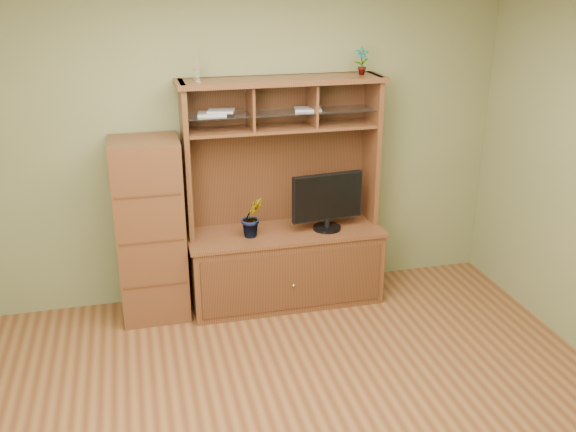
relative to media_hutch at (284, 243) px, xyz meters
name	(u,v)px	position (x,y,z in m)	size (l,w,h in m)	color
room	(306,231)	(-0.30, -1.73, 0.83)	(4.54, 4.04, 2.74)	#583019
media_hutch	(284,243)	(0.00, 0.00, 0.00)	(1.66, 0.61, 1.90)	#412412
monitor	(327,200)	(0.35, -0.08, 0.38)	(0.61, 0.24, 0.49)	black
orchid_plant	(252,217)	(-0.29, -0.08, 0.30)	(0.19, 0.15, 0.34)	#33531C
top_plant	(362,61)	(0.66, 0.08, 1.49)	(0.11, 0.08, 0.22)	#356122
reed_diffuser	(197,68)	(-0.66, 0.08, 1.48)	(0.05, 0.05, 0.25)	silver
magazines	(247,111)	(-0.28, 0.08, 1.13)	(1.01, 0.21, 0.04)	silver
side_cabinet	(150,230)	(-1.10, 0.01, 0.22)	(0.53, 0.48, 1.49)	#412412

